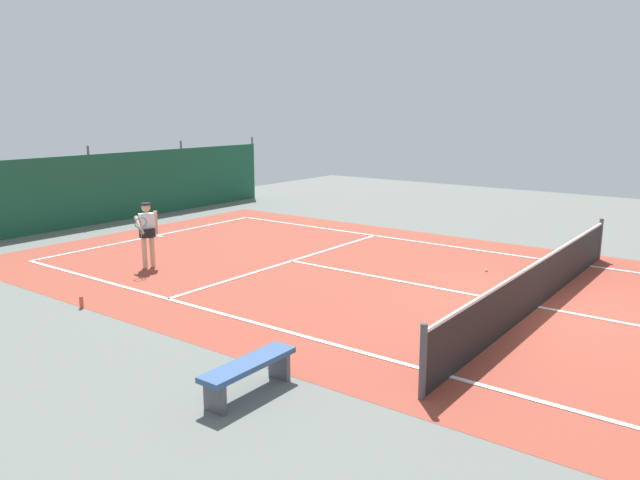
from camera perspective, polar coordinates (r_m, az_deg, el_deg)
ground_plane at (r=13.24m, az=19.48°, el=-5.88°), size 36.00×36.00×0.00m
court_surface at (r=13.24m, az=19.48°, el=-5.87°), size 11.02×26.60×0.01m
tennis_net at (r=13.10m, az=19.63°, el=-3.76°), size 10.12×0.10×1.10m
back_fence at (r=22.99m, az=-20.90°, el=3.12°), size 16.30×0.98×2.70m
tennis_player at (r=15.92m, az=-15.70°, el=0.89°), size 0.83×0.66×1.64m
tennis_ball_near_player at (r=15.70m, az=15.13°, el=-2.71°), size 0.07×0.07×0.07m
parked_car at (r=26.76m, az=-19.02°, el=4.79°), size 2.31×4.35×1.68m
courtside_bench at (r=8.81m, az=-6.61°, el=-11.77°), size 1.60×0.40×0.49m
water_bottle at (r=13.31m, az=-21.20°, el=-5.38°), size 0.08×0.08×0.24m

